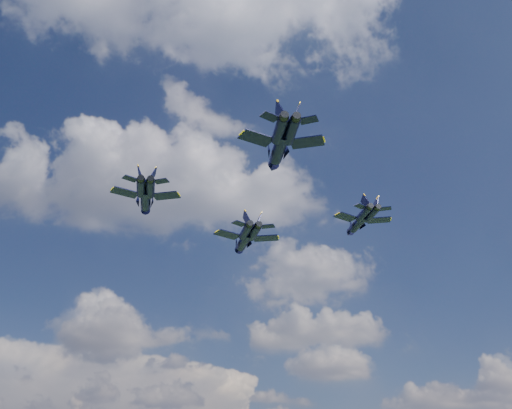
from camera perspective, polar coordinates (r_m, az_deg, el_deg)
The scene contains 4 objects.
jet_lead at distance 117.04m, azimuth -1.23°, elevation -3.69°, with size 13.28×17.57×4.14m.
jet_left at distance 98.55m, azimuth -10.97°, elevation 0.44°, with size 11.57×15.05×3.57m.
jet_right at distance 102.78m, azimuth 10.15°, elevation -1.86°, with size 10.47×13.76×3.25m.
jet_slot at distance 82.52m, azimuth 2.28°, elevation 5.54°, with size 12.45×16.06×3.83m.
Camera 1 is at (-9.77, -78.13, 13.57)m, focal length 40.00 mm.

